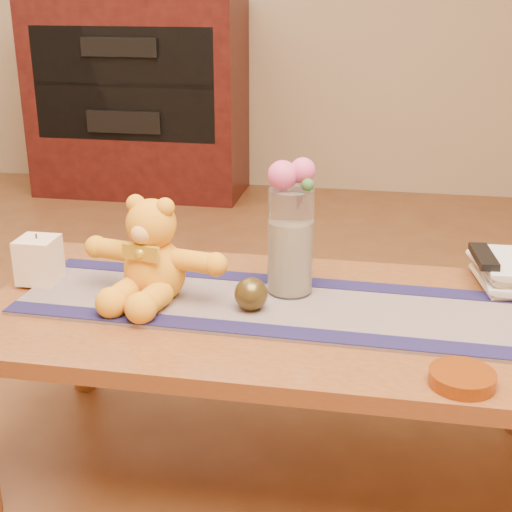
% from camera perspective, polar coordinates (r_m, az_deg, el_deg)
% --- Properties ---
extents(floor, '(5.50, 5.50, 0.00)m').
position_cam_1_polar(floor, '(1.94, 1.51, -16.36)').
color(floor, brown).
rests_on(floor, ground).
extents(coffee_table_top, '(1.40, 0.70, 0.04)m').
position_cam_1_polar(coffee_table_top, '(1.71, 1.65, -4.80)').
color(coffee_table_top, brown).
rests_on(coffee_table_top, floor).
extents(table_leg_bl, '(0.07, 0.07, 0.41)m').
position_cam_1_polar(table_leg_bl, '(2.24, -13.69, -5.45)').
color(table_leg_bl, brown).
rests_on(table_leg_bl, floor).
extents(persian_runner, '(1.21, 0.38, 0.01)m').
position_cam_1_polar(persian_runner, '(1.72, 1.19, -3.87)').
color(persian_runner, '#181D44').
rests_on(persian_runner, coffee_table_top).
extents(runner_border_near, '(1.20, 0.09, 0.00)m').
position_cam_1_polar(runner_border_near, '(1.59, 0.21, -5.83)').
color(runner_border_near, '#181540').
rests_on(runner_border_near, persian_runner).
extents(runner_border_far, '(1.20, 0.09, 0.00)m').
position_cam_1_polar(runner_border_far, '(1.85, 2.04, -1.90)').
color(runner_border_far, '#181540').
rests_on(runner_border_far, persian_runner).
extents(teddy_bear, '(0.40, 0.35, 0.24)m').
position_cam_1_polar(teddy_bear, '(1.73, -8.07, 0.48)').
color(teddy_bear, orange).
rests_on(teddy_bear, persian_runner).
extents(pillar_candle, '(0.10, 0.10, 0.11)m').
position_cam_1_polar(pillar_candle, '(1.90, -16.77, -0.28)').
color(pillar_candle, beige).
rests_on(pillar_candle, persian_runner).
extents(candle_wick, '(0.00, 0.00, 0.01)m').
position_cam_1_polar(candle_wick, '(1.88, -16.96, 1.51)').
color(candle_wick, black).
rests_on(candle_wick, pillar_candle).
extents(glass_vase, '(0.11, 0.11, 0.26)m').
position_cam_1_polar(glass_vase, '(1.74, 2.74, 1.15)').
color(glass_vase, silver).
rests_on(glass_vase, persian_runner).
extents(potpourri_fill, '(0.09, 0.09, 0.18)m').
position_cam_1_polar(potpourri_fill, '(1.75, 2.72, -0.06)').
color(potpourri_fill, beige).
rests_on(potpourri_fill, glass_vase).
extents(rose_left, '(0.07, 0.07, 0.07)m').
position_cam_1_polar(rose_left, '(1.68, 2.11, 6.39)').
color(rose_left, '#D74C86').
rests_on(rose_left, glass_vase).
extents(rose_right, '(0.06, 0.06, 0.06)m').
position_cam_1_polar(rose_right, '(1.69, 3.71, 6.76)').
color(rose_right, '#D74C86').
rests_on(rose_right, glass_vase).
extents(blue_flower_back, '(0.04, 0.04, 0.04)m').
position_cam_1_polar(blue_flower_back, '(1.72, 3.32, 6.47)').
color(blue_flower_back, '#505FAE').
rests_on(blue_flower_back, glass_vase).
extents(blue_flower_side, '(0.04, 0.04, 0.04)m').
position_cam_1_polar(blue_flower_side, '(1.71, 1.92, 6.16)').
color(blue_flower_side, '#505FAE').
rests_on(blue_flower_side, glass_vase).
extents(leaf_sprig, '(0.03, 0.03, 0.03)m').
position_cam_1_polar(leaf_sprig, '(1.67, 4.10, 5.63)').
color(leaf_sprig, '#33662D').
rests_on(leaf_sprig, glass_vase).
extents(bronze_ball, '(0.10, 0.10, 0.08)m').
position_cam_1_polar(bronze_ball, '(1.67, -0.40, -3.01)').
color(bronze_ball, '#493B18').
rests_on(bronze_ball, persian_runner).
extents(book_bottom, '(0.20, 0.25, 0.02)m').
position_cam_1_polar(book_bottom, '(1.91, 17.23, -2.02)').
color(book_bottom, beige).
rests_on(book_bottom, coffee_table_top).
extents(book_lower, '(0.17, 0.23, 0.02)m').
position_cam_1_polar(book_lower, '(1.90, 17.46, -1.54)').
color(book_lower, beige).
rests_on(book_lower, book_bottom).
extents(book_upper, '(0.21, 0.25, 0.02)m').
position_cam_1_polar(book_upper, '(1.90, 17.16, -0.92)').
color(book_upper, beige).
rests_on(book_upper, book_lower).
extents(book_top, '(0.18, 0.23, 0.02)m').
position_cam_1_polar(book_top, '(1.89, 17.54, -0.45)').
color(book_top, beige).
rests_on(book_top, book_upper).
extents(tv_remote, '(0.06, 0.16, 0.02)m').
position_cam_1_polar(tv_remote, '(1.88, 17.53, -0.04)').
color(tv_remote, black).
rests_on(tv_remote, book_top).
extents(amber_dish, '(0.16, 0.16, 0.03)m').
position_cam_1_polar(amber_dish, '(1.45, 15.95, -9.28)').
color(amber_dish, '#BF5914').
rests_on(amber_dish, coffee_table_top).
extents(media_cabinet, '(1.20, 0.50, 1.10)m').
position_cam_1_polar(media_cabinet, '(4.30, -9.26, 12.14)').
color(media_cabinet, black).
rests_on(media_cabinet, floor).
extents(cabinet_cavity, '(1.02, 0.03, 0.61)m').
position_cam_1_polar(cabinet_cavity, '(4.07, -10.46, 13.16)').
color(cabinet_cavity, black).
rests_on(cabinet_cavity, media_cabinet).
extents(cabinet_shelf, '(1.02, 0.20, 0.02)m').
position_cam_1_polar(cabinet_shelf, '(4.15, -10.04, 13.32)').
color(cabinet_shelf, black).
rests_on(cabinet_shelf, media_cabinet).
extents(stereo_upper, '(0.42, 0.28, 0.10)m').
position_cam_1_polar(stereo_upper, '(4.15, -10.12, 16.07)').
color(stereo_upper, black).
rests_on(stereo_upper, media_cabinet).
extents(stereo_lower, '(0.42, 0.28, 0.12)m').
position_cam_1_polar(stereo_lower, '(4.20, -9.78, 10.68)').
color(stereo_lower, black).
rests_on(stereo_lower, media_cabinet).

